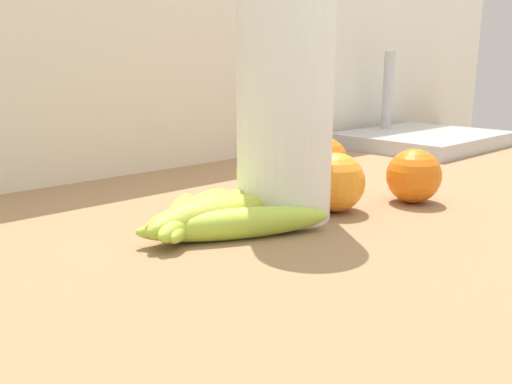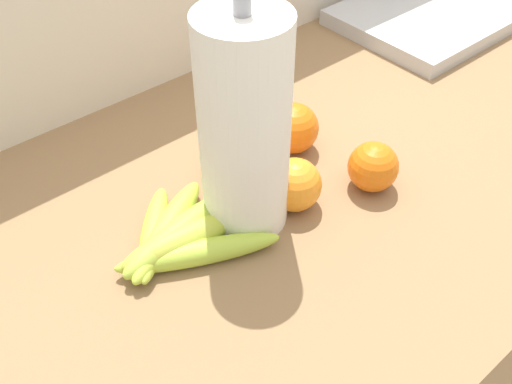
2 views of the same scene
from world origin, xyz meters
name	(u,v)px [view 1 (image 1 of 2)]	position (x,y,z in m)	size (l,w,h in m)	color
wall_back	(233,259)	(0.00, 0.39, 0.65)	(2.02, 0.06, 1.30)	silver
banana_bunch	(211,216)	(-0.35, 0.01, 0.90)	(0.21, 0.20, 0.04)	#ADCD3F
orange_front	(414,176)	(-0.06, -0.07, 0.91)	(0.07, 0.07, 0.07)	orange
orange_back_left	(322,163)	(-0.09, 0.07, 0.92)	(0.08, 0.08, 0.08)	orange
orange_center	(335,182)	(-0.18, -0.03, 0.91)	(0.08, 0.08, 0.08)	orange
orange_back_right	(261,175)	(-0.21, 0.08, 0.91)	(0.07, 0.07, 0.07)	orange
paper_towel_roll	(285,94)	(-0.24, 0.00, 1.03)	(0.11, 0.11, 0.33)	white
sink_basin	(421,138)	(0.42, 0.20, 0.90)	(0.36, 0.29, 0.21)	#B7BABF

